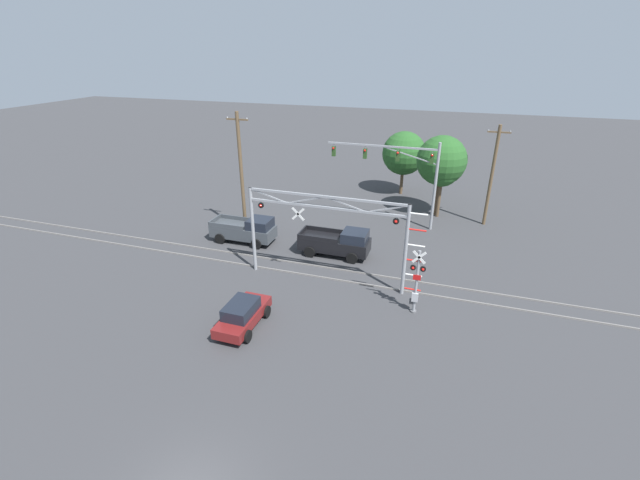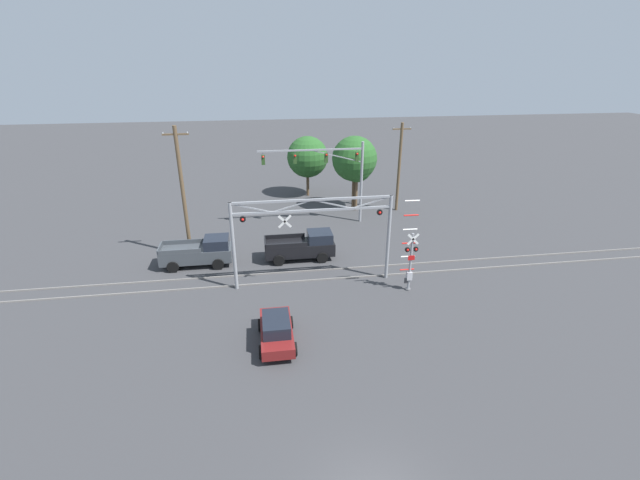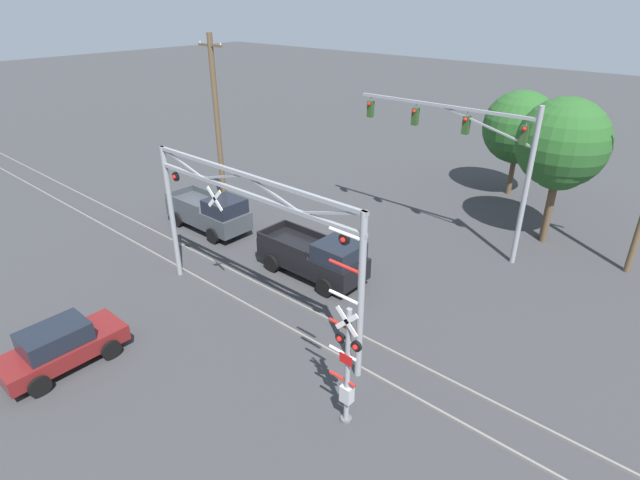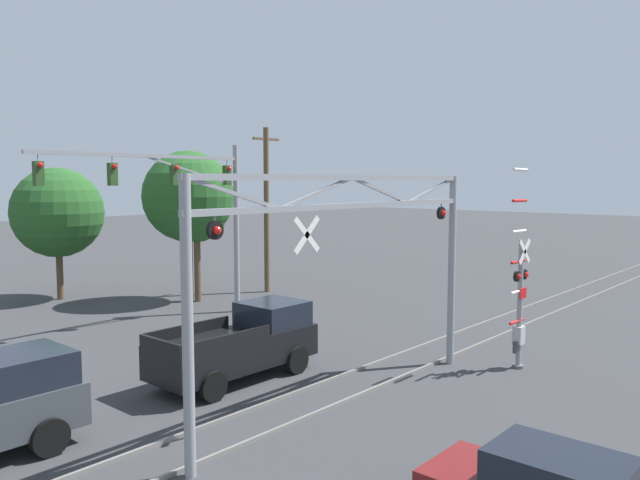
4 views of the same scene
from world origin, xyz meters
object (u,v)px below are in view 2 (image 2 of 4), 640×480
(background_tree_beyond_span, at_px, (357,167))
(utility_pole_right, at_px, (399,166))
(pickup_truck_lead, at_px, (303,246))
(pickup_truck_following, at_px, (200,252))
(traffic_signal_span, at_px, (335,168))
(background_tree_far_right_verge, at_px, (308,157))
(utility_pole_left, at_px, (183,193))
(crossing_signal_mast, at_px, (410,261))
(sedan_waiting, at_px, (276,330))
(background_tree_far_left_verge, at_px, (354,159))
(crossing_gantry, at_px, (313,226))

(background_tree_beyond_span, bearing_deg, utility_pole_right, -8.85)
(pickup_truck_lead, distance_m, pickup_truck_following, 7.61)
(traffic_signal_span, distance_m, pickup_truck_lead, 9.16)
(background_tree_far_right_verge, bearing_deg, pickup_truck_following, -121.80)
(utility_pole_left, bearing_deg, background_tree_far_right_verge, 52.81)
(crossing_signal_mast, height_order, utility_pole_right, utility_pole_right)
(pickup_truck_lead, bearing_deg, crossing_signal_mast, -42.61)
(traffic_signal_span, height_order, background_tree_far_right_verge, traffic_signal_span)
(sedan_waiting, height_order, background_tree_far_left_verge, background_tree_far_left_verge)
(crossing_signal_mast, bearing_deg, utility_pole_right, 74.86)
(crossing_signal_mast, distance_m, pickup_truck_following, 15.14)
(pickup_truck_lead, height_order, utility_pole_left, utility_pole_left)
(background_tree_beyond_span, xyz_separation_m, background_tree_far_left_verge, (-0.18, 0.38, 0.72))
(utility_pole_left, distance_m, utility_pole_right, 20.79)
(utility_pole_left, height_order, background_tree_far_left_verge, utility_pole_left)
(utility_pole_right, relative_size, background_tree_beyond_span, 1.46)
(pickup_truck_following, xyz_separation_m, background_tree_beyond_span, (14.11, 10.48, 3.34))
(pickup_truck_lead, distance_m, background_tree_beyond_span, 12.81)
(pickup_truck_following, distance_m, background_tree_beyond_span, 17.90)
(crossing_gantry, bearing_deg, pickup_truck_lead, 93.55)
(pickup_truck_lead, height_order, utility_pole_right, utility_pole_right)
(traffic_signal_span, xyz_separation_m, background_tree_far_left_verge, (2.54, 3.64, -0.05))
(crossing_gantry, height_order, utility_pole_left, utility_pole_left)
(traffic_signal_span, bearing_deg, sedan_waiting, -109.90)
(pickup_truck_lead, xyz_separation_m, background_tree_beyond_span, (6.51, 10.51, 3.34))
(crossing_gantry, bearing_deg, utility_pole_left, 147.16)
(utility_pole_right, height_order, background_tree_far_left_verge, utility_pole_right)
(traffic_signal_span, bearing_deg, background_tree_far_left_verge, 55.03)
(crossing_gantry, relative_size, pickup_truck_lead, 2.01)
(background_tree_far_left_verge, bearing_deg, utility_pole_left, -148.35)
(utility_pole_left, xyz_separation_m, background_tree_far_left_verge, (14.88, 9.17, 0.00))
(pickup_truck_lead, xyz_separation_m, background_tree_far_left_verge, (6.33, 10.90, 4.06))
(crossing_signal_mast, relative_size, background_tree_far_left_verge, 0.85)
(crossing_gantry, height_order, utility_pole_right, utility_pole_right)
(sedan_waiting, bearing_deg, pickup_truck_lead, 76.01)
(background_tree_beyond_span, distance_m, background_tree_far_right_verge, 6.96)
(utility_pole_left, distance_m, background_tree_far_right_verge, 18.05)
(pickup_truck_following, relative_size, background_tree_beyond_span, 0.86)
(crossing_gantry, xyz_separation_m, pickup_truck_lead, (-0.24, 3.95, -3.11))
(pickup_truck_following, height_order, background_tree_beyond_span, background_tree_beyond_span)
(traffic_signal_span, distance_m, background_tree_beyond_span, 4.31)
(pickup_truck_following, distance_m, utility_pole_left, 4.50)
(pickup_truck_following, bearing_deg, background_tree_beyond_span, 36.60)
(crossing_gantry, relative_size, background_tree_far_left_verge, 1.44)
(crossing_signal_mast, height_order, traffic_signal_span, traffic_signal_span)
(crossing_gantry, height_order, traffic_signal_span, traffic_signal_span)
(crossing_signal_mast, bearing_deg, pickup_truck_lead, 137.39)
(utility_pole_left, bearing_deg, pickup_truck_lead, -11.41)
(utility_pole_left, relative_size, background_tree_far_left_verge, 1.35)
(crossing_gantry, bearing_deg, background_tree_far_right_verge, 84.01)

